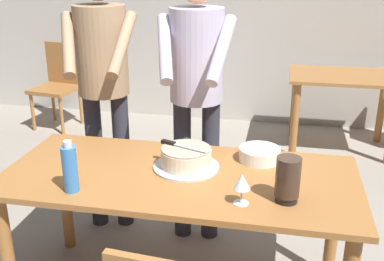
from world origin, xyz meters
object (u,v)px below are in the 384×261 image
Objects in this scene: plate_stack at (260,154)px; background_table at (342,92)px; hurricane_lamp at (288,179)px; person_cutting_cake at (196,80)px; water_bottle at (70,168)px; wine_glass_near at (242,183)px; main_dining_table at (179,193)px; person_standing_beside at (103,74)px; background_chair_0 at (59,82)px; cake_knife at (174,144)px; cake_on_platter at (186,159)px.

plate_stack reaches higher than background_table.
person_cutting_cake is (-0.56, 0.78, 0.22)m from hurricane_lamp.
water_bottle is at bearing -115.51° from person_cutting_cake.
hurricane_lamp is (0.19, 0.06, 0.00)m from wine_glass_near.
person_cutting_cake is 2.11m from background_table.
person_cutting_cake is (-0.41, 0.36, 0.29)m from plate_stack.
person_standing_beside is (-0.64, 0.64, 0.43)m from main_dining_table.
hurricane_lamp is (0.15, -0.42, 0.07)m from plate_stack.
main_dining_table is 8.45× the size of hurricane_lamp.
background_chair_0 is (-1.88, 1.85, -0.58)m from person_cutting_cake.
person_standing_beside reaches higher than main_dining_table.
wine_glass_near reaches higher than cake_knife.
cake_knife reaches higher than plate_stack.
cake_knife is 0.82m from person_standing_beside.
background_chair_0 is at bearing 129.03° from cake_on_platter.
background_chair_0 is at bearing 136.05° from plate_stack.
main_dining_table is 3.11m from background_chair_0.
wine_glass_near is (0.33, -0.23, 0.21)m from main_dining_table.
cake_on_platter is 0.20× the size of person_standing_beside.
hurricane_lamp is at bearing -26.12° from cake_on_platter.
cake_knife is 0.55m from person_cutting_cake.
cake_knife is 0.46m from plate_stack.
person_cutting_cake reaches higher than hurricane_lamp.
person_standing_beside is at bearing -134.16° from background_table.
cake_on_platter is at bearing 75.73° from main_dining_table.
person_standing_beside reaches higher than cake_knife.
wine_glass_near is 0.20m from hurricane_lamp.
water_bottle reaches higher than plate_stack.
cake_on_platter is at bearing 36.58° from water_bottle.
cake_on_platter is 1.62× the size of hurricane_lamp.
water_bottle reaches higher than background_table.
water_bottle is at bearing -61.85° from background_chair_0.
cake_on_platter is 2.36× the size of wine_glass_near.
person_standing_beside is at bearing 101.58° from water_bottle.
wine_glass_near is at bearing -41.45° from cake_knife.
plate_stack is 1.05× the size of hurricane_lamp.
hurricane_lamp is 0.12× the size of person_cutting_cake.
hurricane_lamp is at bearing -34.84° from person_standing_beside.
wine_glass_near is at bearing -44.72° from cake_on_platter.
person_cutting_cake is at bearing -44.54° from background_chair_0.
person_standing_beside is (-1.02, 0.39, 0.29)m from plate_stack.
main_dining_table is 1.77× the size of background_table.
cake_on_platter is 1.36× the size of water_bottle.
main_dining_table is 1.03× the size of person_cutting_cake.
water_bottle reaches higher than cake_knife.
hurricane_lamp is at bearing -54.38° from person_cutting_cake.
water_bottle reaches higher than main_dining_table.
main_dining_table is at bearing 31.12° from water_bottle.
cake_on_platter is 0.34× the size of background_table.
background_chair_0 is (-1.86, 2.35, -0.37)m from cake_knife.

